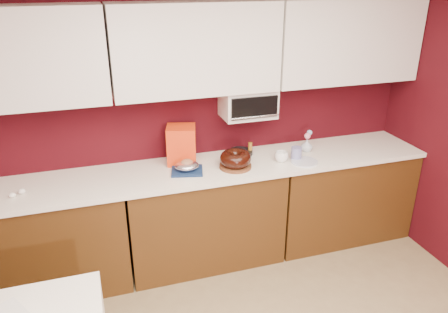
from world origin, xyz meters
name	(u,v)px	position (x,y,z in m)	size (l,w,h in m)	color
wall_back	(193,116)	(0.00, 2.25, 1.25)	(4.00, 0.02, 2.50)	#3E080F
base_cabinet_left	(41,243)	(-1.33, 1.94, 0.43)	(1.31, 0.58, 0.86)	#482A0E
base_cabinet_center	(204,216)	(0.00, 1.94, 0.43)	(1.31, 0.58, 0.86)	#482A0E
base_cabinet_right	(338,194)	(1.33, 1.94, 0.43)	(1.31, 0.58, 0.86)	#482A0E
countertop	(203,170)	(0.00, 1.94, 0.88)	(4.00, 0.62, 0.04)	white
upper_cabinet_left	(9,59)	(-1.33, 2.08, 1.85)	(1.31, 0.33, 0.70)	white
upper_cabinet_center	(196,49)	(0.00, 2.08, 1.85)	(1.31, 0.33, 0.70)	white
upper_cabinet_right	(346,41)	(1.33, 2.08, 1.85)	(1.31, 0.33, 0.70)	white
toaster_oven	(248,102)	(0.45, 2.10, 1.38)	(0.45, 0.30, 0.25)	white
toaster_oven_door	(255,108)	(0.45, 1.94, 1.38)	(0.40, 0.02, 0.18)	black
toaster_oven_handle	(255,117)	(0.45, 1.93, 1.30)	(0.02, 0.02, 0.42)	silver
cake_base	(235,166)	(0.26, 1.86, 0.91)	(0.27, 0.27, 0.02)	brown
bundt_cake	(235,159)	(0.26, 1.86, 0.98)	(0.26, 0.26, 0.11)	black
navy_towel	(187,171)	(-0.15, 1.89, 0.91)	(0.25, 0.21, 0.02)	#15294F
foil_ham_nest	(187,166)	(-0.15, 1.89, 0.96)	(0.20, 0.17, 0.07)	white
roasted_ham	(187,163)	(-0.15, 1.89, 0.98)	(0.10, 0.09, 0.07)	#A06949
pandoro_box	(181,145)	(-0.14, 2.09, 1.06)	(0.24, 0.22, 0.32)	red
dark_pan	(241,152)	(0.39, 2.11, 0.92)	(0.21, 0.21, 0.04)	black
coffee_mug	(282,156)	(0.67, 1.85, 0.95)	(0.10, 0.10, 0.11)	white
blue_jar	(296,153)	(0.82, 1.87, 0.95)	(0.09, 0.09, 0.11)	navy
flower_vase	(307,145)	(0.99, 2.00, 0.96)	(0.09, 0.09, 0.13)	#B1BCC9
flower_pink	(307,136)	(0.99, 2.00, 1.05)	(0.06, 0.06, 0.06)	pink
flower_blue	(310,133)	(1.02, 2.02, 1.07)	(0.05, 0.05, 0.05)	#8DBAE1
china_plate	(304,162)	(0.85, 1.78, 0.91)	(0.23, 0.23, 0.01)	silver
amber_bottle	(250,148)	(0.48, 2.10, 0.95)	(0.04, 0.04, 0.10)	#99661B
egg_left	(12,195)	(-1.45, 1.85, 0.92)	(0.05, 0.04, 0.04)	white
egg_right	(22,191)	(-1.39, 1.89, 0.92)	(0.05, 0.04, 0.04)	white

